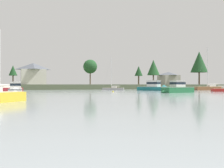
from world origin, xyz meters
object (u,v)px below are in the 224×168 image
Objects in this scene: cruiser_white at (15,92)px; sailboat_wood at (210,89)px; cruiser_green at (176,90)px; sailboat_maroon at (3,90)px; sailboat_grey at (113,89)px; mooring_buoy_yellow at (113,92)px; cruiser_teal at (156,88)px.

cruiser_white is 57.00m from sailboat_wood.
cruiser_white is (-30.68, 2.06, -0.12)m from cruiser_green.
sailboat_maroon is 1.73× the size of cruiser_green.
cruiser_white is at bearing -135.79° from sailboat_grey.
sailboat_wood is (23.87, 18.60, -0.29)m from cruiser_green.
cruiser_green is at bearing -44.82° from mooring_buoy_yellow.
sailboat_maroon is 1.55× the size of cruiser_teal.
mooring_buoy_yellow is (20.72, 7.84, -0.40)m from cruiser_white.
sailboat_grey is at bearing 95.86° from cruiser_green.
cruiser_white is at bearing -82.03° from sailboat_maroon.
sailboat_wood is at bearing -21.20° from sailboat_grey.
cruiser_white is 38.65m from sailboat_grey.
sailboat_maroon is at bearing 154.43° from mooring_buoy_yellow.
sailboat_wood reaches higher than cruiser_white.
mooring_buoy_yellow is (-6.98, -19.11, -0.15)m from sailboat_grey.
sailboat_wood is at bearing 37.92° from cruiser_green.
mooring_buoy_yellow is (-9.96, 9.90, -0.51)m from cruiser_green.
cruiser_white reaches higher than mooring_buoy_yellow.
sailboat_wood is at bearing 1.63° from cruiser_teal.
sailboat_wood reaches higher than sailboat_grey.
sailboat_wood is 1.37× the size of cruiser_teal.
cruiser_teal is at bearing 23.82° from cruiser_white.
sailboat_grey is (-2.98, 29.01, -0.37)m from cruiser_green.
sailboat_wood is 31.73× the size of mooring_buoy_yellow.
sailboat_maroon is at bearing 147.69° from cruiser_green.
cruiser_green reaches higher than mooring_buoy_yellow.
cruiser_white is at bearing -156.18° from cruiser_teal.
sailboat_maroon reaches higher than sailboat_grey.
mooring_buoy_yellow is at bearing 20.73° from cruiser_white.
cruiser_green is at bearing -84.14° from sailboat_grey.
cruiser_white is 18.67× the size of mooring_buoy_yellow.
cruiser_white is at bearing -159.27° from mooring_buoy_yellow.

